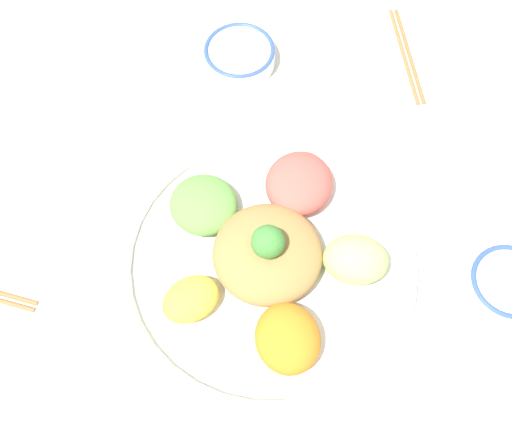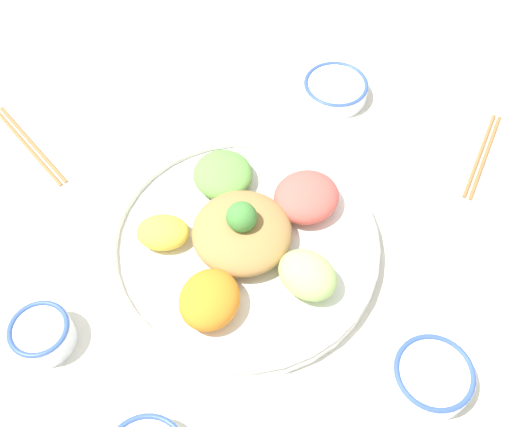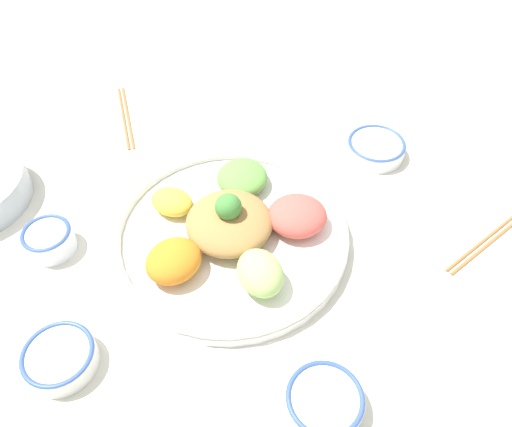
{
  "view_description": "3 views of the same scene",
  "coord_description": "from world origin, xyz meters",
  "views": [
    {
      "loc": [
        -0.33,
        0.06,
        0.8
      ],
      "look_at": [
        0.01,
        0.03,
        0.08
      ],
      "focal_mm": 42.0,
      "sensor_mm": 36.0,
      "label": 1
    },
    {
      "loc": [
        -0.44,
        -0.23,
        0.8
      ],
      "look_at": [
        0.01,
        0.01,
        0.05
      ],
      "focal_mm": 42.0,
      "sensor_mm": 36.0,
      "label": 2
    },
    {
      "loc": [
        -0.32,
        -0.46,
        0.7
      ],
      "look_at": [
        -0.0,
        -0.03,
        0.09
      ],
      "focal_mm": 35.0,
      "sensor_mm": 36.0,
      "label": 3
    }
  ],
  "objects": [
    {
      "name": "rice_bowl_plain",
      "position": [
        -0.1,
        -0.31,
        0.02
      ],
      "size": [
        0.11,
        0.11,
        0.04
      ],
      "color": "white",
      "rests_on": "ground_plane"
    },
    {
      "name": "chopsticks_pair_near",
      "position": [
        0.33,
        -0.26,
        0.0
      ],
      "size": [
        0.21,
        0.02,
        0.01
      ],
      "rotation": [
        0.0,
        0.0,
        0.03
      ],
      "color": "#9E6B3D",
      "rests_on": "ground_plane"
    },
    {
      "name": "rice_bowl_blue",
      "position": [
        0.34,
        0.02,
        0.02
      ],
      "size": [
        0.12,
        0.12,
        0.03
      ],
      "color": "white",
      "rests_on": "ground_plane"
    },
    {
      "name": "ground_plane",
      "position": [
        0.0,
        0.0,
        0.0
      ],
      "size": [
        2.4,
        2.4,
        0.0
      ],
      "primitive_type": "plane",
      "color": "silver"
    },
    {
      "name": "salad_platter",
      "position": [
        -0.03,
        0.01,
        0.03
      ],
      "size": [
        0.42,
        0.42,
        0.11
      ],
      "color": "white",
      "rests_on": "ground_plane"
    }
  ]
}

